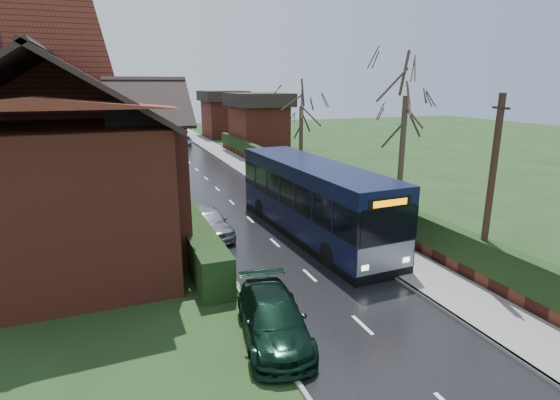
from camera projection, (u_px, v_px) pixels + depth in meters
name	position (u px, v px, depth m)	size (l,w,h in m)	color
ground	(291.00, 258.00, 19.34)	(140.00, 140.00, 0.00)	#29491F
road	(232.00, 202.00, 28.35)	(6.00, 100.00, 0.02)	black
pavement	(292.00, 196.00, 29.82)	(2.50, 100.00, 0.14)	slate
kerb_right	(276.00, 197.00, 29.40)	(0.12, 100.00, 0.14)	gray
kerb_left	(184.00, 206.00, 27.28)	(0.12, 100.00, 0.10)	gray
front_hedge	(183.00, 219.00, 22.28)	(1.20, 16.00, 1.60)	black
picket_fence	(198.00, 224.00, 22.63)	(0.10, 16.00, 0.90)	tan
right_wall_hedge	(313.00, 180.00, 30.11)	(0.60, 50.00, 1.80)	maroon
brick_house	(70.00, 156.00, 19.47)	(9.30, 14.60, 10.30)	maroon
bus	(313.00, 200.00, 21.86)	(3.36, 12.31, 3.70)	black
car_silver	(207.00, 222.00, 21.99)	(1.76, 4.38, 1.49)	#AAAAAF
car_green	(273.00, 318.00, 13.10)	(1.85, 4.55, 1.32)	black
car_distant	(184.00, 141.00, 53.20)	(1.40, 4.01, 1.32)	black
bus_stop_sign	(341.00, 191.00, 22.71)	(0.14, 0.47, 3.12)	slate
telegraph_pole	(490.00, 193.00, 15.93)	(0.30, 0.92, 7.18)	black
tree_right_near	(407.00, 87.00, 24.13)	(4.52, 4.52, 9.77)	#3E2F24
tree_right_far	(301.00, 101.00, 33.50)	(4.30, 4.30, 8.30)	#32261D
tree_house_side	(57.00, 85.00, 30.14)	(4.35, 4.35, 9.89)	#35281F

